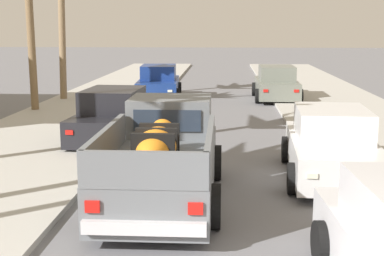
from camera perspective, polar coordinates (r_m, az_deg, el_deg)
The scene contains 9 objects.
sidewalk_left at distance 17.52m, azimuth -14.23°, elevation -0.36°, with size 4.92×60.00×0.12m, color #B2AFA8.
sidewalk_right at distance 17.32m, azimuth 18.73°, elevation -0.73°, with size 4.92×60.00×0.12m, color #B2AFA8.
curb_left at distance 17.23m, azimuth -10.87°, elevation -0.44°, with size 0.16×60.00×0.10m, color silver.
curb_right at distance 17.07m, azimuth 15.30°, elevation -0.73°, with size 0.16×60.00×0.10m, color silver.
pickup_truck at distance 10.52m, azimuth -2.97°, elevation -3.11°, with size 2.23×5.22×1.80m.
car_right_near at distance 25.09m, azimuth -3.52°, elevation 4.71°, with size 2.20×4.33×1.54m.
car_left_mid at distance 25.01m, azimuth 8.83°, elevation 4.58°, with size 2.04×4.27×1.54m.
car_right_mid at distance 15.94m, azimuth -8.16°, elevation 1.17°, with size 2.19×4.33×1.54m.
car_left_far at distance 12.35m, azimuth 14.41°, elevation -1.84°, with size 2.21×4.34×1.54m.
Camera 1 is at (0.35, -4.38, 3.32)m, focal length 50.86 mm.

